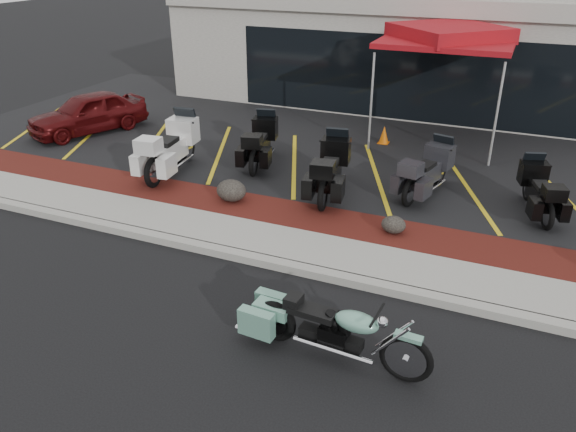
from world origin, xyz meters
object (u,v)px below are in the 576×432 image
at_px(hero_cruiser, 407,352).
at_px(touring_white, 186,135).
at_px(parked_car, 88,113).
at_px(traffic_cone, 384,135).
at_px(popup_canopy, 449,36).

height_order(hero_cruiser, touring_white, touring_white).
bearing_deg(parked_car, traffic_cone, 40.14).
xyz_separation_m(hero_cruiser, parked_car, (-11.08, 6.78, 0.25)).
height_order(hero_cruiser, parked_car, parked_car).
xyz_separation_m(traffic_cone, popup_canopy, (1.34, 0.90, 2.65)).
distance_m(hero_cruiser, parked_car, 13.00).
distance_m(parked_car, traffic_cone, 8.79).
bearing_deg(parked_car, touring_white, 10.04).
bearing_deg(hero_cruiser, parked_car, 152.29).
relative_size(parked_car, popup_canopy, 0.79).
distance_m(parked_car, popup_canopy, 10.59).
xyz_separation_m(hero_cruiser, traffic_cone, (-2.64, 9.22, -0.09)).
xyz_separation_m(touring_white, parked_car, (-4.09, 1.02, -0.13)).
height_order(parked_car, popup_canopy, popup_canopy).
distance_m(traffic_cone, popup_canopy, 3.10).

